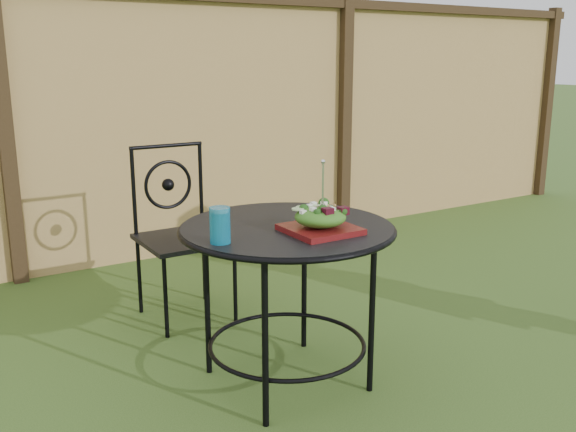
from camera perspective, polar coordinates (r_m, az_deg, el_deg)
name	(u,v)px	position (r m, az deg, el deg)	size (l,w,h in m)	color
ground	(392,362)	(3.19, 9.27, -12.65)	(60.00, 60.00, 0.00)	#2A4516
fence	(197,124)	(4.74, -8.08, 8.11)	(8.00, 0.12, 1.90)	#E0B56E
patio_table	(287,257)	(2.75, -0.08, -3.63)	(0.92, 0.92, 0.72)	black
patio_chair	(180,228)	(3.58, -9.55, -1.05)	(0.46, 0.46, 0.95)	black
salad_plate	(320,229)	(2.61, 2.88, -1.20)	(0.27, 0.27, 0.02)	#490A0F
salad	(320,217)	(2.59, 2.90, -0.09)	(0.21, 0.21, 0.08)	#235614
fork	(323,185)	(2.57, 3.11, 2.75)	(0.01, 0.01, 0.18)	silver
drinking_glass	(220,225)	(2.45, -6.07, -0.82)	(0.08, 0.08, 0.14)	#0D7096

